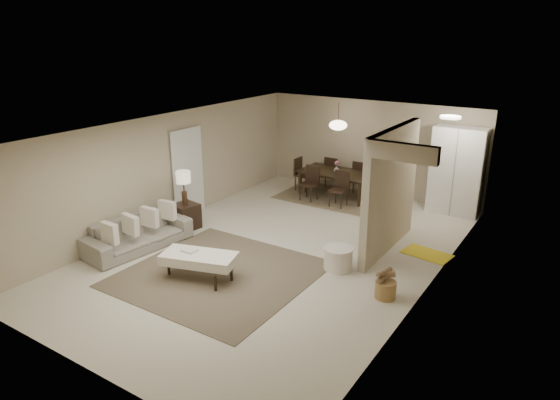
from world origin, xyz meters
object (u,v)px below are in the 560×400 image
Objects in this scene: sofa at (138,234)px; dining_table at (336,184)px; pantry_cabinet at (457,171)px; side_table at (186,216)px; wicker_basket at (385,290)px; ottoman_bench at (199,259)px; round_pouf at (338,259)px.

sofa is 5.49m from dining_table.
sofa is (-4.80, -5.62, -0.73)m from pantry_cabinet.
side_table is 4.94m from wicker_basket.
side_table is at bearing 174.43° from wicker_basket.
pantry_cabinet is 3.72× the size of side_table.
sofa is 6.20× the size of wicker_basket.
sofa is 1.51× the size of ottoman_bench.
side_table is at bearing -114.05° from dining_table.
ottoman_bench is at bearing -41.31° from side_table.
side_table is (-4.75, -4.28, -0.77)m from pantry_cabinet.
pantry_cabinet reaches higher than ottoman_bench.
pantry_cabinet is at bearing -33.42° from sofa.
sofa is at bearing -92.14° from side_table.
pantry_cabinet is 4.44m from round_pouf.
side_table reaches higher than ottoman_bench.
pantry_cabinet is at bearing 91.98° from wicker_basket.
round_pouf is at bearing 155.72° from wicker_basket.
dining_table reaches higher than ottoman_bench.
side_table is 0.29× the size of dining_table.
ottoman_bench reaches higher than round_pouf.
side_table reaches higher than round_pouf.
pantry_cabinet is at bearing 77.14° from round_pouf.
pantry_cabinet is 1.46× the size of ottoman_bench.
pantry_cabinet is 6.44m from side_table.
round_pouf is 1.25m from wicker_basket.
pantry_cabinet is at bearing 9.68° from dining_table.
side_table is at bearing -179.50° from round_pouf.
pantry_cabinet reaches higher than wicker_basket.
sofa reaches higher than round_pouf.
ottoman_bench is 2.62× the size of round_pouf.
ottoman_bench is 2.55× the size of side_table.
wicker_basket is (1.14, -0.51, -0.06)m from round_pouf.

